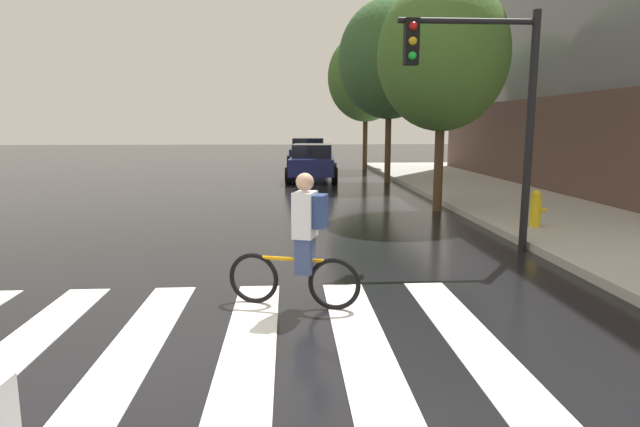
{
  "coord_description": "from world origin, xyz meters",
  "views": [
    {
      "loc": [
        1.13,
        -5.16,
        2.25
      ],
      "look_at": [
        1.58,
        2.24,
        1.01
      ],
      "focal_mm": 29.54,
      "sensor_mm": 36.0,
      "label": 1
    }
  ],
  "objects": [
    {
      "name": "ground_plane",
      "position": [
        0.0,
        0.0,
        0.0
      ],
      "size": [
        120.0,
        120.0,
        0.0
      ],
      "primitive_type": "plane",
      "color": "black"
    },
    {
      "name": "crosswalk_stripes",
      "position": [
        -0.45,
        0.0,
        0.01
      ],
      "size": [
        7.58,
        4.08,
        0.01
      ],
      "color": "silver",
      "rests_on": "ground"
    },
    {
      "name": "sedan_mid",
      "position": [
        2.15,
        16.69,
        0.78
      ],
      "size": [
        2.3,
        4.47,
        1.5
      ],
      "color": "navy",
      "rests_on": "ground"
    },
    {
      "name": "sedan_far",
      "position": [
        2.3,
        24.2,
        0.82
      ],
      "size": [
        2.46,
        4.74,
        1.59
      ],
      "color": "navy",
      "rests_on": "ground"
    },
    {
      "name": "cyclist",
      "position": [
        1.3,
        1.16,
        0.84
      ],
      "size": [
        1.65,
        0.57,
        1.69
      ],
      "color": "black",
      "rests_on": "ground"
    },
    {
      "name": "traffic_light_near",
      "position": [
        4.57,
        3.98,
        2.86
      ],
      "size": [
        2.47,
        0.28,
        4.2
      ],
      "color": "black",
      "rests_on": "ground"
    },
    {
      "name": "fire_hydrant",
      "position": [
        6.32,
        5.45,
        0.53
      ],
      "size": [
        0.33,
        0.22,
        0.78
      ],
      "color": "gold",
      "rests_on": "sidewalk"
    },
    {
      "name": "street_tree_near",
      "position": [
        5.11,
        8.54,
        4.02
      ],
      "size": [
        3.35,
        3.35,
        5.96
      ],
      "color": "#4C3823",
      "rests_on": "ground"
    },
    {
      "name": "street_tree_mid",
      "position": [
        5.12,
        15.74,
        4.79
      ],
      "size": [
        3.99,
        3.99,
        7.09
      ],
      "color": "#4C3823",
      "rests_on": "ground"
    },
    {
      "name": "street_tree_far",
      "position": [
        5.15,
        22.22,
        4.69
      ],
      "size": [
        3.91,
        3.91,
        6.95
      ],
      "color": "#4C3823",
      "rests_on": "ground"
    }
  ]
}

